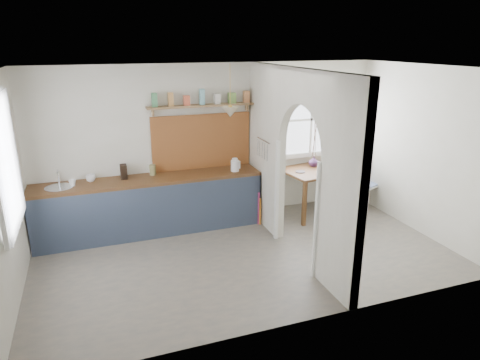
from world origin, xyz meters
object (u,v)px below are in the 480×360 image
object	(u,v)px
chair_right	(365,184)
vase	(314,161)
dining_table	(319,190)
kettle	(235,165)
chair_left	(266,195)

from	to	relation	value
chair_right	vase	distance (m)	1.10
dining_table	chair_right	distance (m)	0.95
dining_table	vase	distance (m)	0.53
kettle	vase	distance (m)	1.52
dining_table	chair_left	bearing A→B (deg)	166.31
vase	chair_right	bearing A→B (deg)	-12.76
dining_table	chair_right	world-z (taller)	chair_right
vase	kettle	bearing A→B (deg)	-176.07
chair_left	chair_right	world-z (taller)	chair_right
chair_left	chair_right	xyz separation A→B (m)	(1.92, -0.13, 0.03)
chair_right	kettle	bearing A→B (deg)	64.87
dining_table	chair_left	world-z (taller)	chair_left
chair_right	chair_left	bearing A→B (deg)	63.77
chair_left	vase	size ratio (longest dim) A/B	4.54
chair_left	dining_table	bearing A→B (deg)	107.23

